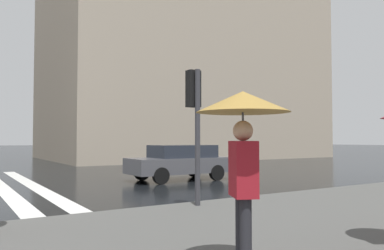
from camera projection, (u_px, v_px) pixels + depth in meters
The scene contains 4 objects.
haussmann_block_corner at pixel (183, 38), 35.99m from camera, with size 14.69×23.78×22.86m.
traffic_signal_post at pixel (195, 107), 8.78m from camera, with size 0.44×0.30×3.07m.
car_dark_grey at pixel (180, 161), 15.31m from camera, with size 1.85×4.10×1.41m.
pedestrian_approaching_kerb at pixel (243, 125), 4.14m from camera, with size 1.03×1.03×2.00m.
Camera 1 is at (-10.75, 0.58, 1.62)m, focal length 35.83 mm.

